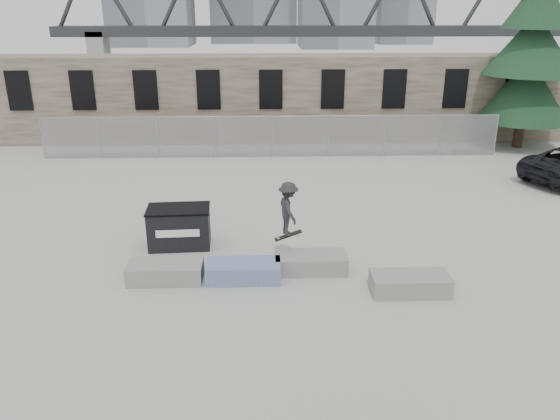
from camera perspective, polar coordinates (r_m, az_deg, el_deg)
The scene contains 11 objects.
ground at distance 15.18m, azimuth -0.02°, elevation -6.84°, with size 120.00×120.00×0.00m, color #AEADA9.
stone_wall at distance 30.07m, azimuth -0.99°, elevation 11.60°, with size 36.00×2.58×4.50m.
chainlink_fence at distance 26.63m, azimuth -0.86°, elevation 7.73°, with size 22.06×0.06×2.02m.
planter_far_left at distance 15.12m, azimuth -11.88°, elevation -6.28°, with size 2.00×0.90×0.51m.
planter_center_left at distance 14.87m, azimuth -3.83°, elevation -6.31°, with size 2.00×0.90×0.51m.
planter_center_right at distance 15.32m, azimuth 3.25°, elevation -5.44°, with size 2.00×0.90×0.51m.
planter_offset at distance 14.60m, azimuth 13.43°, elevation -7.42°, with size 2.00×0.90×0.51m.
dumpster at distance 17.00m, azimuth -10.48°, elevation -1.74°, with size 1.95×1.26×1.25m.
spruce_tree at distance 30.65m, azimuth 24.81°, elevation 14.96°, with size 4.50×4.50×11.50m.
truss_bridge at distance 69.29m, azimuth 7.22°, elevation 18.18°, with size 70.00×3.00×9.80m.
skateboarder at distance 15.10m, azimuth 0.88°, elevation 0.10°, with size 0.81×1.11×1.70m.
Camera 1 is at (-0.41, -13.45, 7.02)m, focal length 35.00 mm.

